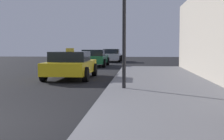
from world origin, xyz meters
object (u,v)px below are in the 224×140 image
object	(u,v)px
car_yellow	(71,65)
car_silver	(112,55)
car_green	(94,58)
street_lamp	(124,4)

from	to	relation	value
car_yellow	car_silver	xyz separation A→B (m)	(0.56, 16.17, -0.00)
car_yellow	car_green	distance (m)	9.06
street_lamp	car_silver	size ratio (longest dim) A/B	0.93
street_lamp	car_green	bearing A→B (deg)	102.09
car_yellow	car_silver	distance (m)	16.18
car_yellow	car_silver	world-z (taller)	car_yellow
street_lamp	car_green	xyz separation A→B (m)	(-2.84, 13.25, -2.20)
car_green	car_silver	distance (m)	7.15
car_yellow	car_green	xyz separation A→B (m)	(-0.17, 9.06, -0.00)
street_lamp	car_green	distance (m)	13.73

